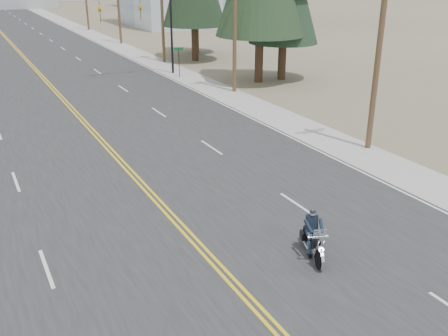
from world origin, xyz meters
name	(u,v)px	position (x,y,z in m)	size (l,w,h in m)	color
ground_plane	(240,291)	(0.00, 0.00, 0.00)	(400.00, 400.00, 0.00)	#776D56
road	(3,35)	(0.00, 70.00, 0.01)	(20.00, 200.00, 0.01)	#303033
sidewalk_right	(83,30)	(11.50, 70.00, 0.01)	(3.00, 200.00, 0.01)	#A5A5A0
traffic_mast_right	(149,19)	(8.98, 32.00, 4.94)	(7.10, 0.26, 7.00)	black
street_sign	(179,57)	(10.80, 30.00, 1.80)	(0.90, 0.06, 2.62)	black
utility_pole_a	(380,40)	(12.50, 8.00, 5.73)	(2.20, 0.30, 11.00)	brown
utility_pole_b	(235,13)	(12.50, 23.00, 5.98)	(2.20, 0.30, 11.50)	brown
utility_pole_c	(162,4)	(12.50, 38.00, 5.73)	(2.20, 0.30, 11.00)	brown
motorcyclist	(314,235)	(3.14, 0.58, 0.81)	(0.89, 2.08, 1.62)	black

